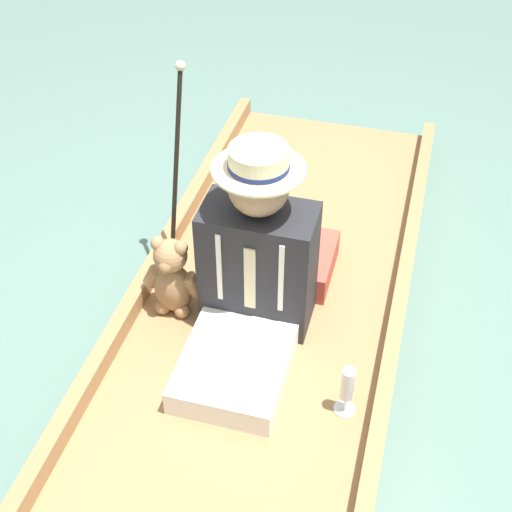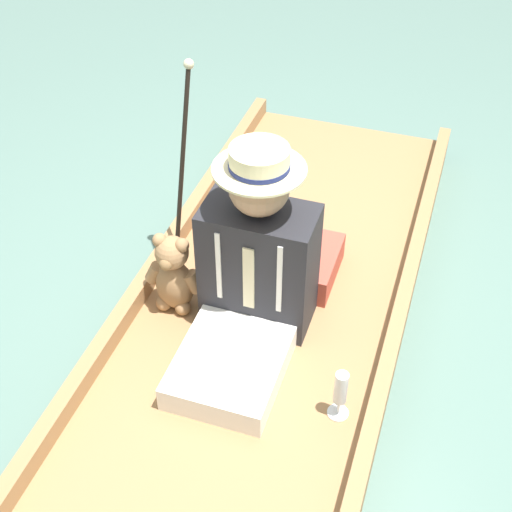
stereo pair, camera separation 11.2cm
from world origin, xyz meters
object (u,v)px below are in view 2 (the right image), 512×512
teddy_bear (174,275)px  wine_glass (341,391)px  walking_cane (183,153)px  seated_person (253,272)px

teddy_bear → wine_glass: bearing=157.2°
walking_cane → wine_glass: bearing=140.8°
wine_glass → seated_person: bearing=-36.3°
seated_person → wine_glass: bearing=133.4°
seated_person → walking_cane: 0.63m
seated_person → teddy_bear: size_ratio=2.15×
seated_person → teddy_bear: 0.37m
teddy_bear → wine_glass: (-0.78, 0.33, -0.05)m
teddy_bear → wine_glass: teddy_bear is taller
wine_glass → walking_cane: walking_cane is taller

